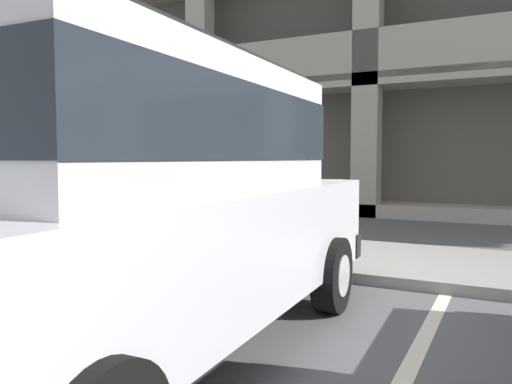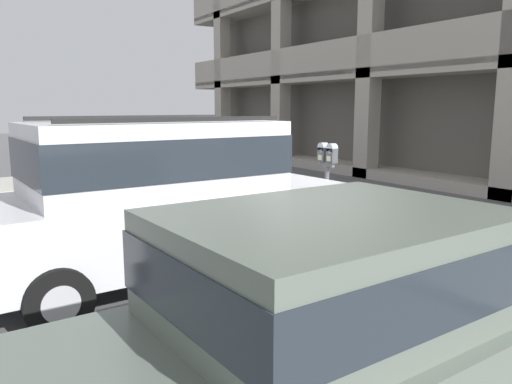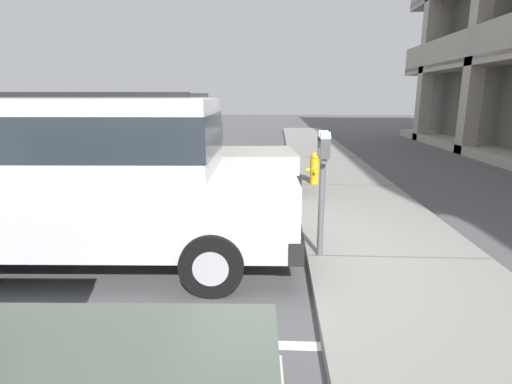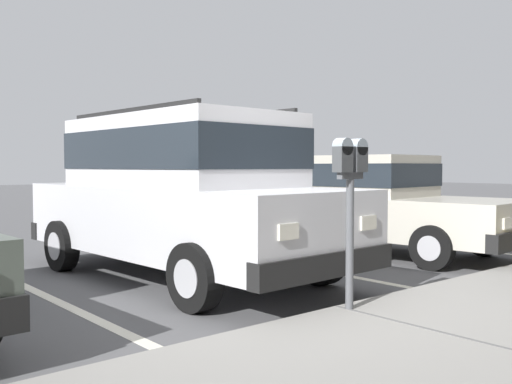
# 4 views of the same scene
# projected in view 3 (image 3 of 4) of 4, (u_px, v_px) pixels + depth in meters

# --- Properties ---
(ground_plane) EXTENTS (80.00, 80.00, 0.10)m
(ground_plane) POSITION_uv_depth(u_px,v_px,m) (290.00, 268.00, 4.88)
(ground_plane) COLOR #565659
(sidewalk) EXTENTS (40.00, 2.20, 0.12)m
(sidewalk) POSITION_uv_depth(u_px,v_px,m) (399.00, 262.00, 4.79)
(sidewalk) COLOR gray
(sidewalk) RESTS_ON ground_plane
(parking_stall_lines) EXTENTS (13.23, 4.80, 0.01)m
(parking_stall_lines) POSITION_uv_depth(u_px,v_px,m) (129.00, 340.00, 3.34)
(parking_stall_lines) COLOR silver
(parking_stall_lines) RESTS_ON ground_plane
(silver_suv) EXTENTS (2.15, 4.85, 2.03)m
(silver_suv) POSITION_uv_depth(u_px,v_px,m) (96.00, 174.00, 4.76)
(silver_suv) COLOR silver
(silver_suv) RESTS_ON ground_plane
(red_sedan) EXTENTS (2.12, 4.61, 1.54)m
(red_sedan) POSITION_uv_depth(u_px,v_px,m) (182.00, 155.00, 8.16)
(red_sedan) COLOR beige
(red_sedan) RESTS_ON ground_plane
(parking_meter_near) EXTENTS (0.35, 0.12, 1.49)m
(parking_meter_near) POSITION_uv_depth(u_px,v_px,m) (323.00, 164.00, 4.58)
(parking_meter_near) COLOR #595B60
(parking_meter_near) RESTS_ON sidewalk
(fire_hydrant) EXTENTS (0.30, 0.30, 0.70)m
(fire_hydrant) POSITION_uv_depth(u_px,v_px,m) (315.00, 168.00, 8.69)
(fire_hydrant) COLOR gold
(fire_hydrant) RESTS_ON sidewalk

